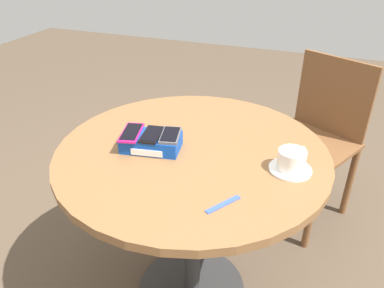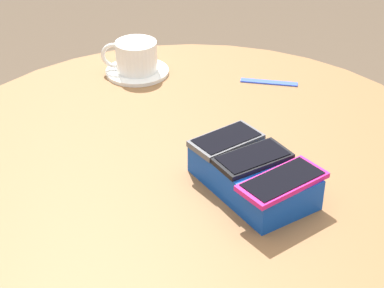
% 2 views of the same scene
% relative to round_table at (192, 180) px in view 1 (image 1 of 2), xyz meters
% --- Properties ---
extents(ground_plane, '(8.00, 8.00, 0.00)m').
position_rel_round_table_xyz_m(ground_plane, '(0.00, 0.00, -0.61)').
color(ground_plane, brown).
extents(round_table, '(0.98, 0.98, 0.75)m').
position_rel_round_table_xyz_m(round_table, '(0.00, 0.00, 0.00)').
color(round_table, '#2D2D2D').
rests_on(round_table, ground_plane).
extents(phone_box, '(0.22, 0.15, 0.05)m').
position_rel_round_table_xyz_m(phone_box, '(-0.14, -0.05, 0.16)').
color(phone_box, '#0F42AD').
rests_on(phone_box, round_table).
extents(phone_magenta, '(0.09, 0.15, 0.01)m').
position_rel_round_table_xyz_m(phone_magenta, '(-0.21, -0.06, 0.20)').
color(phone_magenta, '#D11975').
rests_on(phone_magenta, phone_box).
extents(phone_black, '(0.08, 0.13, 0.01)m').
position_rel_round_table_xyz_m(phone_black, '(-0.13, -0.05, 0.20)').
color(phone_black, black).
rests_on(phone_black, phone_box).
extents(phone_gray, '(0.09, 0.13, 0.01)m').
position_rel_round_table_xyz_m(phone_gray, '(-0.07, -0.03, 0.20)').
color(phone_gray, '#515156').
rests_on(phone_gray, phone_box).
extents(saucer, '(0.14, 0.14, 0.01)m').
position_rel_round_table_xyz_m(saucer, '(0.35, -0.02, 0.14)').
color(saucer, white).
rests_on(saucer, round_table).
extents(coffee_cup, '(0.09, 0.12, 0.07)m').
position_rel_round_table_xyz_m(coffee_cup, '(0.35, -0.01, 0.18)').
color(coffee_cup, white).
rests_on(coffee_cup, saucer).
extents(lanyard_strap, '(0.08, 0.11, 0.00)m').
position_rel_round_table_xyz_m(lanyard_strap, '(0.19, -0.26, 0.14)').
color(lanyard_strap, blue).
rests_on(lanyard_strap, round_table).
extents(chair_near_window, '(0.58, 0.58, 0.87)m').
position_rel_round_table_xyz_m(chair_near_window, '(0.40, 0.79, -0.15)').
color(chair_near_window, brown).
rests_on(chair_near_window, ground_plane).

